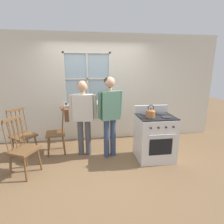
# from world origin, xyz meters

# --- Properties ---
(ground_plane) EXTENTS (16.00, 16.00, 0.00)m
(ground_plane) POSITION_xyz_m (0.00, 0.00, 0.00)
(ground_plane) COLOR brown
(wall_back) EXTENTS (6.40, 0.16, 2.70)m
(wall_back) POSITION_xyz_m (0.01, 1.40, 1.33)
(wall_back) COLOR silver
(wall_back) RESTS_ON ground_plane
(chair_by_window) EXTENTS (0.46, 0.47, 1.04)m
(chair_by_window) POSITION_xyz_m (-0.94, 0.66, 0.47)
(chair_by_window) COLOR brown
(chair_by_window) RESTS_ON ground_plane
(chair_near_wall) EXTENTS (0.58, 0.58, 1.04)m
(chair_near_wall) POSITION_xyz_m (-1.62, 0.58, 0.47)
(chair_near_wall) COLOR brown
(chair_near_wall) RESTS_ON ground_plane
(chair_center_cluster) EXTENTS (0.54, 0.55, 1.04)m
(chair_center_cluster) POSITION_xyz_m (-1.39, -0.12, 0.47)
(chair_center_cluster) COLOR brown
(chair_center_cluster) RESTS_ON ground_plane
(person_elderly_left) EXTENTS (0.58, 0.26, 1.62)m
(person_elderly_left) POSITION_xyz_m (-0.33, 0.47, 0.99)
(person_elderly_left) COLOR #4C4C51
(person_elderly_left) RESTS_ON ground_plane
(person_teen_center) EXTENTS (0.55, 0.31, 1.70)m
(person_teen_center) POSITION_xyz_m (0.21, 0.33, 1.04)
(person_teen_center) COLOR #384766
(person_teen_center) RESTS_ON ground_plane
(stove) EXTENTS (0.74, 0.68, 1.08)m
(stove) POSITION_xyz_m (1.12, 0.11, 0.47)
(stove) COLOR silver
(stove) RESTS_ON ground_plane
(kettle) EXTENTS (0.21, 0.17, 0.25)m
(kettle) POSITION_xyz_m (0.96, -0.02, 1.02)
(kettle) COLOR #A86638
(kettle) RESTS_ON stove
(potted_plant) EXTENTS (0.16, 0.16, 0.34)m
(potted_plant) POSITION_xyz_m (-0.06, 1.31, 1.05)
(potted_plant) COLOR beige
(potted_plant) RESTS_ON wall_back
(handbag) EXTENTS (0.21, 0.23, 0.31)m
(handbag) POSITION_xyz_m (-0.71, 0.69, 0.87)
(handbag) COLOR brown
(handbag) RESTS_ON chair_by_window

